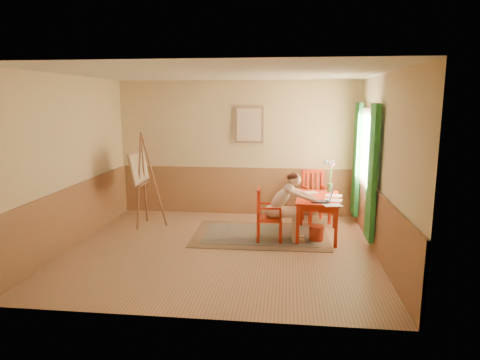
# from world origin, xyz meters

# --- Properties ---
(room) EXTENTS (5.04, 4.54, 2.84)m
(room) POSITION_xyz_m (0.00, 0.00, 1.40)
(room) COLOR tan
(room) RESTS_ON ground
(wainscot) EXTENTS (5.00, 4.50, 1.00)m
(wainscot) POSITION_xyz_m (0.00, 0.80, 0.50)
(wainscot) COLOR #A06D46
(wainscot) RESTS_ON room
(window) EXTENTS (0.12, 2.01, 2.20)m
(window) POSITION_xyz_m (2.42, 1.10, 1.35)
(window) COLOR white
(window) RESTS_ON room
(wall_portrait) EXTENTS (0.60, 0.05, 0.76)m
(wall_portrait) POSITION_xyz_m (0.25, 2.20, 1.90)
(wall_portrait) COLOR #946F51
(wall_portrait) RESTS_ON room
(rug) EXTENTS (2.43, 1.64, 0.02)m
(rug) POSITION_xyz_m (0.60, 0.79, 0.01)
(rug) COLOR #8C7251
(rug) RESTS_ON room
(table) EXTENTS (0.82, 1.26, 0.72)m
(table) POSITION_xyz_m (1.60, 0.85, 0.63)
(table) COLOR red
(table) RESTS_ON room
(chair_left) EXTENTS (0.44, 0.42, 0.93)m
(chair_left) POSITION_xyz_m (0.72, 0.50, 0.46)
(chair_left) COLOR red
(chair_left) RESTS_ON room
(chair_back) EXTENTS (0.58, 0.60, 1.03)m
(chair_back) POSITION_xyz_m (1.62, 1.80, 0.52)
(chair_back) COLOR red
(chair_back) RESTS_ON room
(figure) EXTENTS (0.89, 0.39, 1.21)m
(figure) POSITION_xyz_m (1.03, 0.50, 0.66)
(figure) COLOR beige
(figure) RESTS_ON room
(laptop) EXTENTS (0.36, 0.23, 0.21)m
(laptop) POSITION_xyz_m (1.66, 0.47, 0.76)
(laptop) COLOR #1E2338
(laptop) RESTS_ON table
(papers) EXTENTS (0.74, 1.21, 0.00)m
(papers) POSITION_xyz_m (1.75, 0.76, 0.72)
(papers) COLOR white
(papers) RESTS_ON table
(vase) EXTENTS (0.21, 0.30, 0.60)m
(vase) POSITION_xyz_m (1.84, 1.31, 0.99)
(vase) COLOR #3F724C
(vase) RESTS_ON table
(wastebasket) EXTENTS (0.32, 0.32, 0.27)m
(wastebasket) POSITION_xyz_m (1.58, 0.58, 0.13)
(wastebasket) COLOR #AF3F27
(wastebasket) RESTS_ON room
(easel) EXTENTS (0.60, 0.80, 1.81)m
(easel) POSITION_xyz_m (-1.72, 1.15, 1.07)
(easel) COLOR brown
(easel) RESTS_ON room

